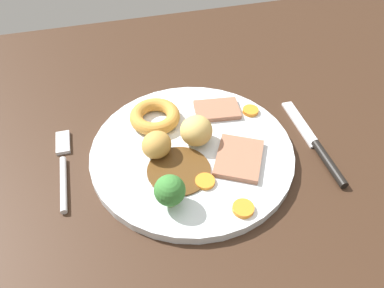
# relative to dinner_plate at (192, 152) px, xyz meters

# --- Properties ---
(dining_table) EXTENTS (1.20, 0.84, 0.04)m
(dining_table) POSITION_rel_dinner_plate_xyz_m (0.03, 0.01, -0.02)
(dining_table) COLOR #382316
(dining_table) RESTS_ON ground
(dinner_plate) EXTENTS (0.29, 0.29, 0.01)m
(dinner_plate) POSITION_rel_dinner_plate_xyz_m (0.00, 0.00, 0.00)
(dinner_plate) COLOR white
(dinner_plate) RESTS_ON dining_table
(gravy_pool) EXTENTS (0.09, 0.09, 0.00)m
(gravy_pool) POSITION_rel_dinner_plate_xyz_m (-0.03, -0.04, 0.01)
(gravy_pool) COLOR #563819
(gravy_pool) RESTS_ON dinner_plate
(meat_slice_main) EXTENTS (0.07, 0.06, 0.01)m
(meat_slice_main) POSITION_rel_dinner_plate_xyz_m (0.06, 0.07, 0.01)
(meat_slice_main) COLOR #9E664C
(meat_slice_main) RESTS_ON dinner_plate
(meat_slice_under) EXTENTS (0.09, 0.10, 0.01)m
(meat_slice_under) POSITION_rel_dinner_plate_xyz_m (0.06, -0.04, 0.01)
(meat_slice_under) COLOR #9E664C
(meat_slice_under) RESTS_ON dinner_plate
(yorkshire_pudding) EXTENTS (0.08, 0.08, 0.02)m
(yorkshire_pudding) POSITION_rel_dinner_plate_xyz_m (-0.04, 0.07, 0.02)
(yorkshire_pudding) COLOR #C68938
(yorkshire_pudding) RESTS_ON dinner_plate
(roast_potato_left) EXTENTS (0.07, 0.07, 0.04)m
(roast_potato_left) POSITION_rel_dinner_plate_xyz_m (0.01, 0.01, 0.03)
(roast_potato_left) COLOR #D8B260
(roast_potato_left) RESTS_ON dinner_plate
(roast_potato_right) EXTENTS (0.06, 0.06, 0.04)m
(roast_potato_right) POSITION_rel_dinner_plate_xyz_m (-0.05, 0.00, 0.03)
(roast_potato_right) COLOR #BC8C42
(roast_potato_right) RESTS_ON dinner_plate
(carrot_coin_front) EXTENTS (0.03, 0.03, 0.01)m
(carrot_coin_front) POSITION_rel_dinner_plate_xyz_m (0.04, -0.12, 0.01)
(carrot_coin_front) COLOR orange
(carrot_coin_front) RESTS_ON dinner_plate
(carrot_coin_back) EXTENTS (0.03, 0.03, 0.01)m
(carrot_coin_back) POSITION_rel_dinner_plate_xyz_m (0.00, -0.06, 0.01)
(carrot_coin_back) COLOR orange
(carrot_coin_back) RESTS_ON dinner_plate
(carrot_coin_side) EXTENTS (0.02, 0.02, 0.01)m
(carrot_coin_side) POSITION_rel_dinner_plate_xyz_m (0.11, 0.05, 0.01)
(carrot_coin_side) COLOR orange
(carrot_coin_side) RESTS_ON dinner_plate
(broccoli_floret) EXTENTS (0.04, 0.04, 0.05)m
(broccoli_floret) POSITION_rel_dinner_plate_xyz_m (-0.05, -0.09, 0.03)
(broccoli_floret) COLOR #8CB766
(broccoli_floret) RESTS_ON dinner_plate
(fork) EXTENTS (0.02, 0.15, 0.01)m
(fork) POSITION_rel_dinner_plate_xyz_m (-0.18, 0.02, -0.00)
(fork) COLOR silver
(fork) RESTS_ON dining_table
(knife) EXTENTS (0.02, 0.19, 0.01)m
(knife) POSITION_rel_dinner_plate_xyz_m (0.18, -0.04, -0.00)
(knife) COLOR black
(knife) RESTS_ON dining_table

